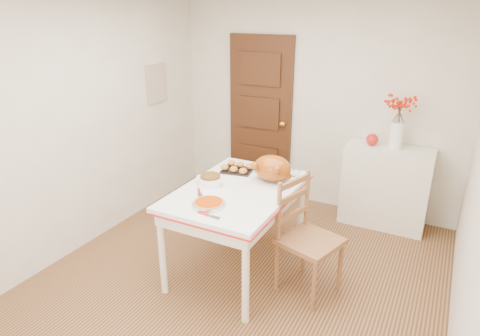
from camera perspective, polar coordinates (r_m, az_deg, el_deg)
The scene contains 19 objects.
floor at distance 3.97m, azimuth -0.46°, elevation -15.36°, with size 3.50×4.00×0.00m, color #402416.
wall_back at distance 5.17m, azimuth 10.10°, elevation 8.35°, with size 3.50×0.00×2.50m, color beige.
wall_front at distance 2.05m, azimuth -28.99°, elevation -14.84°, with size 3.50×0.00×2.50m, color beige.
wall_left at distance 4.45m, azimuth -20.90°, elevation 5.23°, with size 0.00×4.00×2.50m, color beige.
door_back at distance 5.44m, azimuth 2.79°, elevation 6.90°, with size 0.85×0.06×2.06m, color #3D1A0D.
photo_board at distance 5.23m, azimuth -11.31°, elevation 11.22°, with size 0.03×0.35×0.45m, color beige.
sideboard at distance 5.00m, azimuth 19.19°, elevation -2.44°, with size 0.93×0.41×0.93m, color beige.
kitchen_table at distance 3.94m, azimuth -0.34°, elevation -8.39°, with size 0.96×1.40×0.84m, color white, non-canonical shape.
chair_oak at distance 3.66m, azimuth 9.58°, elevation -9.47°, with size 0.46×0.46×1.04m, color #A27044, non-canonical shape.
berry_vase at distance 4.76m, azimuth 20.77°, elevation 5.96°, with size 0.31×0.31×0.60m, color white, non-canonical shape.
apple at distance 4.86m, azimuth 17.58°, elevation 3.72°, with size 0.13×0.13×0.13m, color red.
turkey_platter at distance 3.83m, azimuth 4.43°, elevation -0.23°, with size 0.41×0.33×0.26m, color #A33C03, non-canonical shape.
pumpkin_pie at distance 3.43m, azimuth -4.28°, elevation -4.79°, with size 0.27×0.27×0.06m, color #B63500.
stuffing_dish at distance 3.83m, azimuth -4.06°, elevation -1.50°, with size 0.28×0.22×0.11m, color brown, non-canonical shape.
rolls_tray at distance 4.13m, azimuth -0.40°, elevation 0.05°, with size 0.29×0.23×0.08m, color #C56D22, non-canonical shape.
pie_server at distance 3.29m, azimuth -4.29°, elevation -6.44°, with size 0.21×0.06×0.01m, color silver, non-canonical shape.
carving_knife at distance 3.63m, azimuth -5.45°, elevation -3.66°, with size 0.26×0.06×0.01m, color silver, non-canonical shape.
drinking_glass at distance 4.19m, azimuth 4.62°, elevation 0.53°, with size 0.06×0.06×0.11m, color white.
shaker_pair at distance 4.03m, azimuth 7.66°, elevation -0.68°, with size 0.08×0.03×0.08m, color white, non-canonical shape.
Camera 1 is at (1.51, -2.82, 2.36)m, focal length 31.29 mm.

